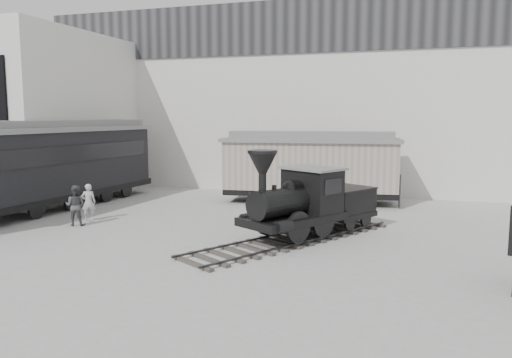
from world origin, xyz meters
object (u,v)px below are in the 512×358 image
(passenger_coach, at_px, (42,165))
(visitor_b, at_px, (75,205))
(boxcar, at_px, (310,165))
(locomotive, at_px, (306,206))
(visitor_a, at_px, (89,202))

(passenger_coach, distance_m, visitor_b, 4.40)
(boxcar, distance_m, passenger_coach, 13.09)
(locomotive, height_order, passenger_coach, passenger_coach)
(passenger_coach, bearing_deg, locomotive, -2.15)
(boxcar, relative_size, passenger_coach, 0.62)
(visitor_b, bearing_deg, boxcar, -150.58)
(boxcar, relative_size, visitor_a, 5.79)
(passenger_coach, distance_m, visitor_a, 3.92)
(boxcar, xyz_separation_m, passenger_coach, (-11.62, -6.04, 0.24))
(visitor_a, height_order, visitor_b, visitor_b)
(passenger_coach, bearing_deg, visitor_b, -28.54)
(passenger_coach, relative_size, visitor_a, 9.33)
(locomotive, xyz_separation_m, passenger_coach, (-12.99, 1.48, 0.98))
(boxcar, height_order, visitor_a, boxcar)
(visitor_b, bearing_deg, visitor_a, -101.67)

